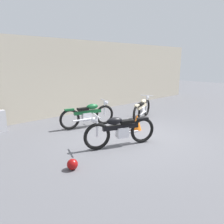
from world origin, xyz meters
The scene contains 7 objects.
ground_plane centered at (0.00, 0.00, 0.00)m, with size 40.00×40.00×0.00m, color #56565B.
building_wall centered at (0.00, 3.98, 1.62)m, with size 18.00×0.30×3.23m, color #B2A893.
helmet centered at (-2.50, -0.63, 0.12)m, with size 0.24×0.24×0.24m, color maroon.
traffic_cone centered at (0.68, 0.35, 0.28)m, with size 0.32×0.32×0.55m, color orange.
motorcycle_black centered at (-0.79, -0.34, 0.46)m, with size 2.03×0.91×0.95m.
motorcycle_cream centered at (1.95, 1.20, 0.43)m, with size 1.88×0.93×0.90m.
motorcycle_green centered at (-0.36, 1.76, 0.45)m, with size 2.05×0.69×0.93m.
Camera 1 is at (-4.75, -4.45, 2.31)m, focal length 34.82 mm.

